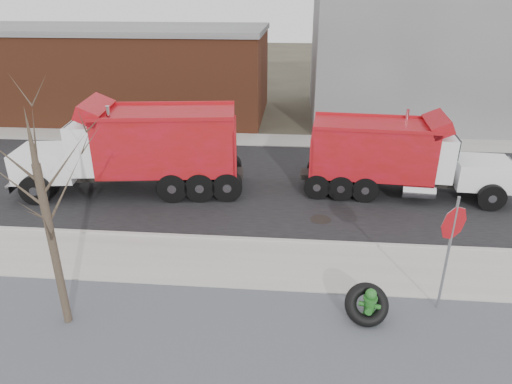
# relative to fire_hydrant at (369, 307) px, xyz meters

# --- Properties ---
(ground) EXTENTS (120.00, 120.00, 0.00)m
(ground) POSITION_rel_fire_hydrant_xyz_m (-3.90, 1.97, -0.42)
(ground) COLOR #383328
(ground) RESTS_ON ground
(gravel_verge) EXTENTS (60.00, 5.00, 0.03)m
(gravel_verge) POSITION_rel_fire_hydrant_xyz_m (-3.90, -1.53, -0.41)
(gravel_verge) COLOR slate
(gravel_verge) RESTS_ON ground
(sidewalk) EXTENTS (60.00, 2.50, 0.06)m
(sidewalk) POSITION_rel_fire_hydrant_xyz_m (-3.90, 2.22, -0.39)
(sidewalk) COLOR #9E9B93
(sidewalk) RESTS_ON ground
(curb) EXTENTS (60.00, 0.15, 0.11)m
(curb) POSITION_rel_fire_hydrant_xyz_m (-3.90, 3.52, -0.37)
(curb) COLOR #9E9B93
(curb) RESTS_ON ground
(road) EXTENTS (60.00, 9.40, 0.02)m
(road) POSITION_rel_fire_hydrant_xyz_m (-3.90, 8.27, -0.41)
(road) COLOR black
(road) RESTS_ON ground
(far_sidewalk) EXTENTS (60.00, 2.00, 0.06)m
(far_sidewalk) POSITION_rel_fire_hydrant_xyz_m (-3.90, 13.97, -0.39)
(far_sidewalk) COLOR #9E9B93
(far_sidewalk) RESTS_ON ground
(building_grey) EXTENTS (12.00, 10.00, 8.00)m
(building_grey) POSITION_rel_fire_hydrant_xyz_m (5.10, 19.97, 3.58)
(building_grey) COLOR gray
(building_grey) RESTS_ON ground
(building_brick) EXTENTS (20.20, 8.20, 5.30)m
(building_brick) POSITION_rel_fire_hydrant_xyz_m (-13.90, 18.97, 2.23)
(building_brick) COLOR brown
(building_brick) RESTS_ON ground
(bare_tree) EXTENTS (3.20, 3.20, 5.20)m
(bare_tree) POSITION_rel_fire_hydrant_xyz_m (-7.10, -0.63, 2.87)
(bare_tree) COLOR #382D23
(bare_tree) RESTS_ON ground
(fire_hydrant) EXTENTS (0.53, 0.51, 0.92)m
(fire_hydrant) POSITION_rel_fire_hydrant_xyz_m (0.00, 0.00, 0.00)
(fire_hydrant) COLOR #2B722B
(fire_hydrant) RESTS_ON ground
(truck_tire) EXTENTS (1.03, 0.87, 0.98)m
(truck_tire) POSITION_rel_fire_hydrant_xyz_m (-0.06, 0.04, 0.03)
(truck_tire) COLOR black
(truck_tire) RESTS_ON ground
(stop_sign) EXTENTS (0.71, 0.48, 3.05)m
(stop_sign) POSITION_rel_fire_hydrant_xyz_m (1.78, 0.64, 1.64)
(stop_sign) COLOR gray
(stop_sign) RESTS_ON ground
(dump_truck_red_a) EXTENTS (7.79, 2.65, 3.12)m
(dump_truck_red_a) POSITION_rel_fire_hydrant_xyz_m (1.93, 7.64, 1.17)
(dump_truck_red_a) COLOR black
(dump_truck_red_a) RESTS_ON ground
(dump_truck_red_b) EXTENTS (8.57, 3.41, 3.58)m
(dump_truck_red_b) POSITION_rel_fire_hydrant_xyz_m (-7.72, 7.06, 1.40)
(dump_truck_red_b) COLOR black
(dump_truck_red_b) RESTS_ON ground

